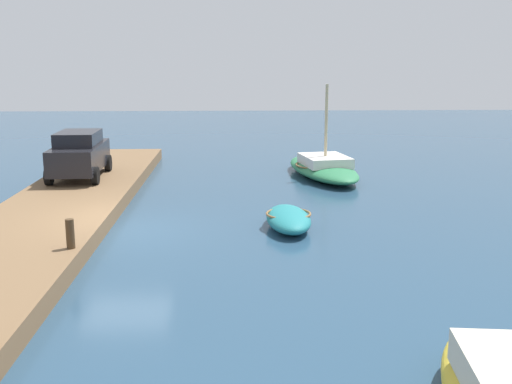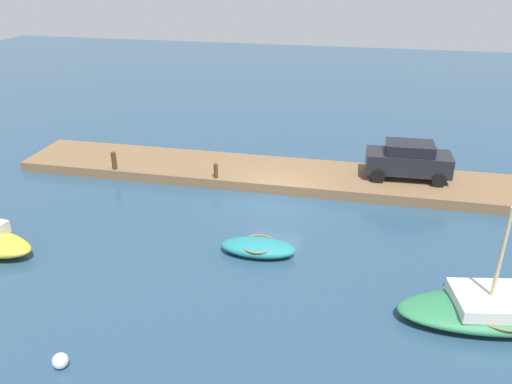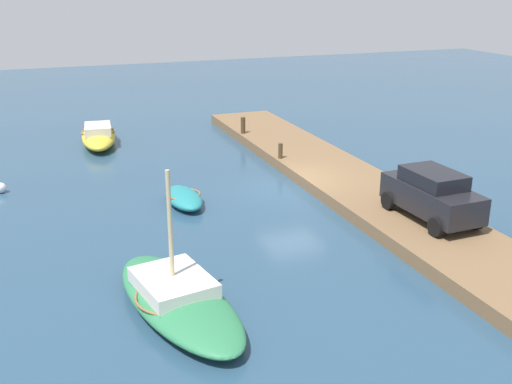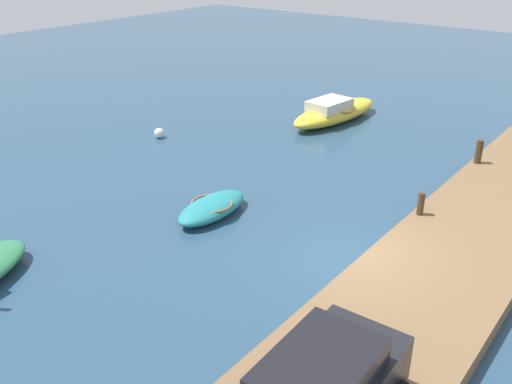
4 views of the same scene
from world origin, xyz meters
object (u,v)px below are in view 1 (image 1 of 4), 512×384
at_px(dinghy_teal, 288,219).
at_px(mooring_post_west, 70,234).
at_px(sailboat_green, 323,167).
at_px(parked_car, 79,154).

relative_size(dinghy_teal, mooring_post_west, 4.02).
distance_m(dinghy_teal, sailboat_green, 8.12).
relative_size(mooring_post_west, parked_car, 0.18).
bearing_deg(dinghy_teal, parked_car, -129.14).
xyz_separation_m(sailboat_green, parked_car, (2.23, -9.50, 0.97)).
height_order(sailboat_green, mooring_post_west, sailboat_green).
bearing_deg(sailboat_green, dinghy_teal, -25.71).
distance_m(sailboat_green, parked_car, 9.80).
height_order(dinghy_teal, sailboat_green, sailboat_green).
xyz_separation_m(dinghy_teal, sailboat_green, (-7.83, 2.16, 0.11)).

